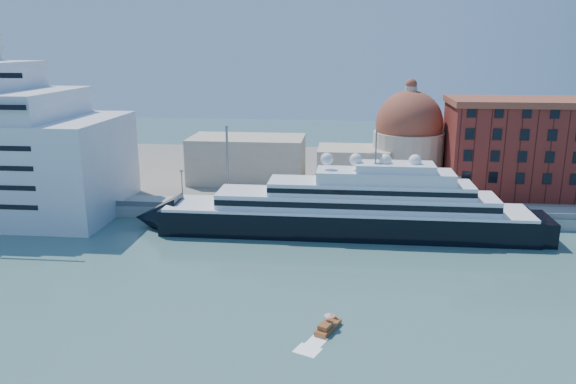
# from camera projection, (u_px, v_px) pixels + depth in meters

# --- Properties ---
(ground) EXTENTS (400.00, 400.00, 0.00)m
(ground) POSITION_uv_depth(u_px,v_px,m) (306.00, 277.00, 93.87)
(ground) COLOR #38615F
(ground) RESTS_ON ground
(quay) EXTENTS (180.00, 10.00, 2.50)m
(quay) POSITION_uv_depth(u_px,v_px,m) (317.00, 211.00, 126.24)
(quay) COLOR gray
(quay) RESTS_ON ground
(land) EXTENTS (260.00, 72.00, 2.00)m
(land) POSITION_uv_depth(u_px,v_px,m) (324.00, 172.00, 165.73)
(land) COLOR slate
(land) RESTS_ON ground
(quay_fence) EXTENTS (180.00, 0.10, 1.20)m
(quay_fence) POSITION_uv_depth(u_px,v_px,m) (316.00, 209.00, 121.44)
(quay_fence) COLOR slate
(quay_fence) RESTS_ON quay
(superyacht) EXTENTS (84.63, 11.73, 25.29)m
(superyacht) POSITION_uv_depth(u_px,v_px,m) (333.00, 213.00, 114.48)
(superyacht) COLOR black
(superyacht) RESTS_ON ground
(service_barge) EXTENTS (14.18, 8.51, 3.03)m
(service_barge) POSITION_uv_depth(u_px,v_px,m) (58.00, 222.00, 119.96)
(service_barge) COLOR white
(service_barge) RESTS_ON ground
(water_taxi) EXTENTS (3.66, 5.42, 2.45)m
(water_taxi) POSITION_uv_depth(u_px,v_px,m) (328.00, 327.00, 76.20)
(water_taxi) COLOR brown
(water_taxi) RESTS_ON ground
(warehouse) EXTENTS (43.00, 19.00, 23.25)m
(warehouse) POSITION_uv_depth(u_px,v_px,m) (537.00, 147.00, 135.15)
(warehouse) COLOR maroon
(warehouse) RESTS_ON land
(church) EXTENTS (66.00, 18.00, 25.50)m
(church) POSITION_uv_depth(u_px,v_px,m) (347.00, 150.00, 145.94)
(church) COLOR beige
(church) RESTS_ON land
(lamp_posts) EXTENTS (120.80, 2.40, 18.00)m
(lamp_posts) POSITION_uv_depth(u_px,v_px,m) (260.00, 175.00, 123.64)
(lamp_posts) COLOR slate
(lamp_posts) RESTS_ON quay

